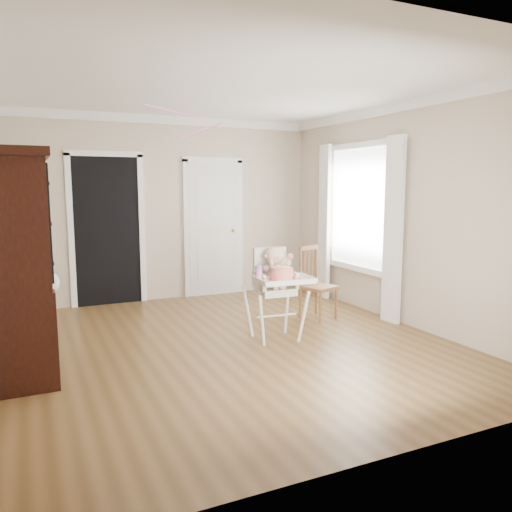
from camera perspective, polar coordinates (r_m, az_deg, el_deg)
name	(u,v)px	position (r m, az deg, el deg)	size (l,w,h in m)	color
floor	(232,345)	(5.46, -2.73, -10.08)	(5.00, 5.00, 0.00)	brown
ceiling	(230,85)	(5.29, -2.93, 18.96)	(5.00, 5.00, 0.00)	white
wall_back	(169,209)	(7.57, -9.96, 5.29)	(4.50, 4.50, 0.00)	#C5B299
wall_right	(401,214)	(6.39, 16.28, 4.60)	(5.00, 5.00, 0.00)	#C5B299
crown_molding	(231,91)	(5.27, -2.93, 18.33)	(4.50, 5.00, 0.12)	white
doorway	(107,228)	(7.39, -16.65, 3.14)	(1.06, 0.05, 2.22)	black
closet_door	(214,229)	(7.78, -4.86, 3.05)	(0.96, 0.09, 2.13)	white
window_right	(357,216)	(6.97, 11.50, 4.50)	(0.13, 1.84, 2.30)	white
high_chair	(275,283)	(5.49, 2.23, -3.08)	(0.64, 0.77, 1.04)	white
baby	(275,268)	(5.48, 2.16, -1.44)	(0.30, 0.24, 0.47)	beige
cake	(282,273)	(5.22, 3.01, -2.00)	(0.30, 0.30, 0.14)	silver
sippy_cup	(259,272)	(5.23, 0.31, -1.85)	(0.08, 0.08, 0.19)	pink
china_cabinet	(23,265)	(4.88, -25.05, -0.90)	(0.53, 1.19, 2.00)	black
dining_chair	(317,285)	(6.46, 6.95, -3.30)	(0.48, 0.48, 0.93)	brown
streamer	(169,110)	(5.10, -9.90, 16.06)	(0.03, 0.50, 0.02)	#FF93C6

